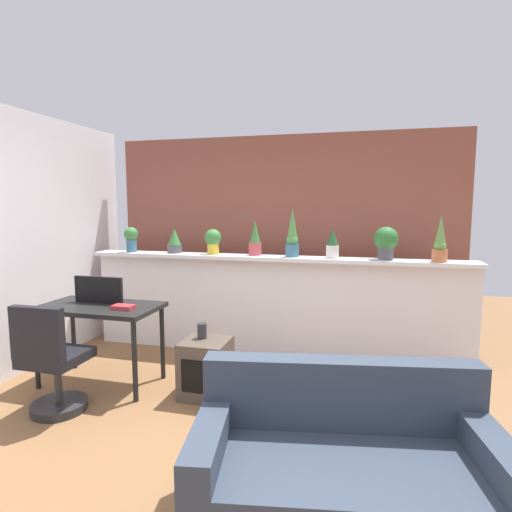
{
  "coord_description": "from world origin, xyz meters",
  "views": [
    {
      "loc": [
        0.99,
        -2.43,
        1.67
      ],
      "look_at": [
        0.02,
        1.24,
        1.2
      ],
      "focal_mm": 29.31,
      "sensor_mm": 36.0,
      "label": 1
    }
  ],
  "objects_px": {
    "potted_plant_5": "(333,244)",
    "potted_plant_4": "(292,236)",
    "potted_plant_6": "(386,241)",
    "potted_plant_0": "(131,238)",
    "book_on_desk": "(123,307)",
    "tv_monitor": "(99,290)",
    "potted_plant_2": "(213,240)",
    "potted_plant_7": "(440,243)",
    "potted_plant_3": "(255,240)",
    "office_chair": "(52,367)",
    "potted_plant_1": "(174,241)",
    "desk": "(100,314)",
    "side_cube_shelf": "(206,368)",
    "vase_on_shelf": "(202,331)",
    "couch": "(345,473)"
  },
  "relations": [
    {
      "from": "potted_plant_5",
      "to": "potted_plant_4",
      "type": "bearing_deg",
      "value": 178.49
    },
    {
      "from": "potted_plant_6",
      "to": "potted_plant_0",
      "type": "bearing_deg",
      "value": -179.28
    },
    {
      "from": "book_on_desk",
      "to": "tv_monitor",
      "type": "bearing_deg",
      "value": 157.02
    },
    {
      "from": "tv_monitor",
      "to": "book_on_desk",
      "type": "xyz_separation_m",
      "value": [
        0.35,
        -0.15,
        -0.11
      ]
    },
    {
      "from": "potted_plant_2",
      "to": "potted_plant_7",
      "type": "xyz_separation_m",
      "value": [
        2.37,
        -0.07,
        0.03
      ]
    },
    {
      "from": "potted_plant_3",
      "to": "office_chair",
      "type": "relative_size",
      "value": 0.42
    },
    {
      "from": "potted_plant_1",
      "to": "potted_plant_4",
      "type": "bearing_deg",
      "value": -0.53
    },
    {
      "from": "potted_plant_1",
      "to": "potted_plant_4",
      "type": "xyz_separation_m",
      "value": [
        1.38,
        -0.01,
        0.09
      ]
    },
    {
      "from": "potted_plant_2",
      "to": "desk",
      "type": "height_order",
      "value": "potted_plant_2"
    },
    {
      "from": "book_on_desk",
      "to": "side_cube_shelf",
      "type": "bearing_deg",
      "value": 5.73
    },
    {
      "from": "desk",
      "to": "book_on_desk",
      "type": "height_order",
      "value": "book_on_desk"
    },
    {
      "from": "tv_monitor",
      "to": "office_chair",
      "type": "height_order",
      "value": "tv_monitor"
    },
    {
      "from": "potted_plant_0",
      "to": "desk",
      "type": "height_order",
      "value": "potted_plant_0"
    },
    {
      "from": "tv_monitor",
      "to": "office_chair",
      "type": "relative_size",
      "value": 0.54
    },
    {
      "from": "potted_plant_4",
      "to": "tv_monitor",
      "type": "relative_size",
      "value": 1.06
    },
    {
      "from": "potted_plant_4",
      "to": "office_chair",
      "type": "height_order",
      "value": "potted_plant_4"
    },
    {
      "from": "potted_plant_3",
      "to": "vase_on_shelf",
      "type": "relative_size",
      "value": 2.79
    },
    {
      "from": "vase_on_shelf",
      "to": "potted_plant_7",
      "type": "bearing_deg",
      "value": 26.25
    },
    {
      "from": "office_chair",
      "to": "book_on_desk",
      "type": "bearing_deg",
      "value": 59.67
    },
    {
      "from": "desk",
      "to": "tv_monitor",
      "type": "relative_size",
      "value": 2.22
    },
    {
      "from": "tv_monitor",
      "to": "side_cube_shelf",
      "type": "xyz_separation_m",
      "value": [
        1.1,
        -0.07,
        -0.63
      ]
    },
    {
      "from": "potted_plant_1",
      "to": "vase_on_shelf",
      "type": "relative_size",
      "value": 2.11
    },
    {
      "from": "potted_plant_1",
      "to": "potted_plant_6",
      "type": "distance_m",
      "value": 2.34
    },
    {
      "from": "side_cube_shelf",
      "to": "potted_plant_0",
      "type": "bearing_deg",
      "value": 141.01
    },
    {
      "from": "couch",
      "to": "side_cube_shelf",
      "type": "bearing_deg",
      "value": 135.96
    },
    {
      "from": "potted_plant_1",
      "to": "potted_plant_0",
      "type": "bearing_deg",
      "value": -176.71
    },
    {
      "from": "potted_plant_4",
      "to": "potted_plant_7",
      "type": "relative_size",
      "value": 1.14
    },
    {
      "from": "potted_plant_2",
      "to": "potted_plant_6",
      "type": "distance_m",
      "value": 1.87
    },
    {
      "from": "potted_plant_5",
      "to": "couch",
      "type": "relative_size",
      "value": 0.18
    },
    {
      "from": "potted_plant_0",
      "to": "office_chair",
      "type": "distance_m",
      "value": 1.96
    },
    {
      "from": "potted_plant_0",
      "to": "couch",
      "type": "relative_size",
      "value": 0.18
    },
    {
      "from": "potted_plant_2",
      "to": "potted_plant_5",
      "type": "bearing_deg",
      "value": -1.67
    },
    {
      "from": "tv_monitor",
      "to": "side_cube_shelf",
      "type": "height_order",
      "value": "tv_monitor"
    },
    {
      "from": "side_cube_shelf",
      "to": "potted_plant_1",
      "type": "bearing_deg",
      "value": 125.84
    },
    {
      "from": "potted_plant_0",
      "to": "potted_plant_3",
      "type": "distance_m",
      "value": 1.5
    },
    {
      "from": "side_cube_shelf",
      "to": "vase_on_shelf",
      "type": "height_order",
      "value": "vase_on_shelf"
    },
    {
      "from": "side_cube_shelf",
      "to": "potted_plant_3",
      "type": "bearing_deg",
      "value": 82.99
    },
    {
      "from": "office_chair",
      "to": "couch",
      "type": "relative_size",
      "value": 0.55
    },
    {
      "from": "potted_plant_4",
      "to": "potted_plant_3",
      "type": "bearing_deg",
      "value": 175.64
    },
    {
      "from": "office_chair",
      "to": "book_on_desk",
      "type": "relative_size",
      "value": 4.77
    },
    {
      "from": "desk",
      "to": "vase_on_shelf",
      "type": "relative_size",
      "value": 8.06
    },
    {
      "from": "potted_plant_4",
      "to": "office_chair",
      "type": "bearing_deg",
      "value": -133.1
    },
    {
      "from": "book_on_desk",
      "to": "potted_plant_0",
      "type": "bearing_deg",
      "value": 117.63
    },
    {
      "from": "potted_plant_0",
      "to": "potted_plant_5",
      "type": "distance_m",
      "value": 2.35
    },
    {
      "from": "side_cube_shelf",
      "to": "book_on_desk",
      "type": "distance_m",
      "value": 0.91
    },
    {
      "from": "potted_plant_6",
      "to": "couch",
      "type": "bearing_deg",
      "value": -96.56
    },
    {
      "from": "potted_plant_1",
      "to": "potted_plant_7",
      "type": "height_order",
      "value": "potted_plant_7"
    },
    {
      "from": "potted_plant_6",
      "to": "couch",
      "type": "relative_size",
      "value": 0.2
    },
    {
      "from": "potted_plant_1",
      "to": "potted_plant_3",
      "type": "relative_size",
      "value": 0.76
    },
    {
      "from": "potted_plant_5",
      "to": "tv_monitor",
      "type": "bearing_deg",
      "value": -153.66
    }
  ]
}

